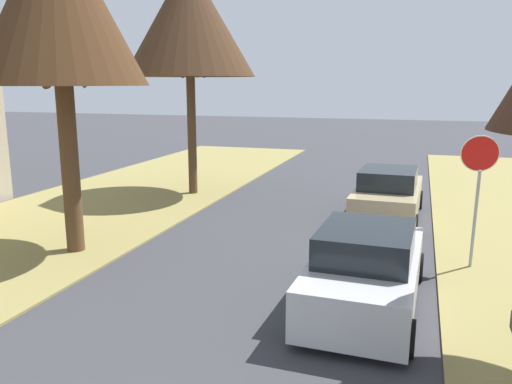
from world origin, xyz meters
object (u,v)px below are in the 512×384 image
object	(u,v)px
parked_sedan_silver	(366,270)
parked_sedan_tan	(388,196)
street_tree_left_mid_b	(189,19)
stop_sign_far	(478,173)

from	to	relation	value
parked_sedan_silver	parked_sedan_tan	xyz separation A→B (m)	(-0.02, 6.72, 0.00)
street_tree_left_mid_b	stop_sign_far	bearing A→B (deg)	-30.47
parked_sedan_silver	parked_sedan_tan	size ratio (longest dim) A/B	1.00
stop_sign_far	street_tree_left_mid_b	size ratio (longest dim) A/B	0.36
street_tree_left_mid_b	parked_sedan_silver	world-z (taller)	street_tree_left_mid_b
stop_sign_far	parked_sedan_silver	bearing A→B (deg)	-126.63
street_tree_left_mid_b	parked_sedan_tan	xyz separation A→B (m)	(7.17, -1.49, -5.55)
parked_sedan_silver	street_tree_left_mid_b	bearing A→B (deg)	131.23
stop_sign_far	parked_sedan_tan	world-z (taller)	stop_sign_far
parked_sedan_tan	stop_sign_far	bearing A→B (deg)	-62.29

